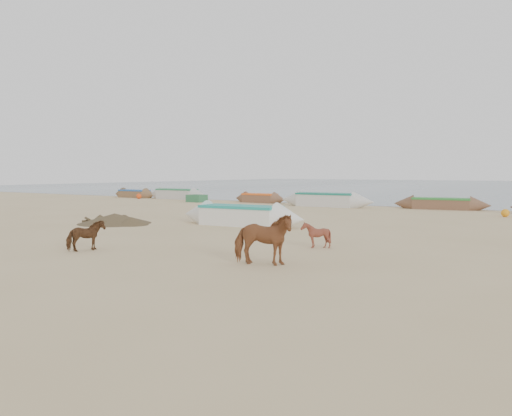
{
  "coord_description": "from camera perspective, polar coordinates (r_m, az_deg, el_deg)",
  "views": [
    {
      "loc": [
        10.99,
        -13.17,
        2.48
      ],
      "look_at": [
        0.0,
        4.0,
        1.0
      ],
      "focal_mm": 35.0,
      "sensor_mm": 36.0,
      "label": 1
    }
  ],
  "objects": [
    {
      "name": "ground",
      "position": [
        17.33,
        -7.16,
        -4.11
      ],
      "size": [
        140.0,
        140.0,
        0.0
      ],
      "primitive_type": "plane",
      "color": "tan",
      "rests_on": "ground"
    },
    {
      "name": "sea",
      "position": [
        95.84,
        26.04,
        2.25
      ],
      "size": [
        160.0,
        160.0,
        0.0
      ],
      "primitive_type": "plane",
      "color": "slate",
      "rests_on": "ground"
    },
    {
      "name": "cow_adult",
      "position": [
        13.25,
        0.76,
        -3.57
      ],
      "size": [
        1.81,
        1.25,
        1.4
      ],
      "primitive_type": "imported",
      "rotation": [
        0.0,
        0.0,
        1.91
      ],
      "color": "brown",
      "rests_on": "ground"
    },
    {
      "name": "calf_front",
      "position": [
        16.37,
        6.86,
        -3.07
      ],
      "size": [
        0.86,
        0.78,
        0.86
      ],
      "primitive_type": "imported",
      "rotation": [
        0.0,
        0.0,
        -1.69
      ],
      "color": "brown",
      "rests_on": "ground"
    },
    {
      "name": "calf_right",
      "position": [
        16.5,
        -18.81,
        -3.03
      ],
      "size": [
        0.85,
        0.98,
        0.96
      ],
      "primitive_type": "imported",
      "rotation": [
        0.0,
        0.0,
        1.61
      ],
      "color": "#50301A",
      "rests_on": "ground"
    },
    {
      "name": "near_canoe",
      "position": [
        23.08,
        -1.77,
        -0.86
      ],
      "size": [
        6.48,
        1.85,
        0.93
      ],
      "primitive_type": null,
      "rotation": [
        0.0,
        0.0,
        0.06
      ],
      "color": "white",
      "rests_on": "ground"
    },
    {
      "name": "debris_pile",
      "position": [
        24.96,
        -15.85,
        -1.15
      ],
      "size": [
        4.43,
        4.43,
        0.49
      ],
      "primitive_type": "cone",
      "rotation": [
        0.0,
        0.0,
        0.33
      ],
      "color": "brown",
      "rests_on": "ground"
    },
    {
      "name": "waterline_canoes",
      "position": [
        35.72,
        13.72,
        0.74
      ],
      "size": [
        56.92,
        3.53,
        0.98
      ],
      "color": "brown",
      "rests_on": "ground"
    },
    {
      "name": "beach_clutter",
      "position": [
        34.12,
        20.57,
        0.22
      ],
      "size": [
        45.78,
        5.5,
        0.64
      ],
      "color": "#2F6842",
      "rests_on": "ground"
    }
  ]
}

